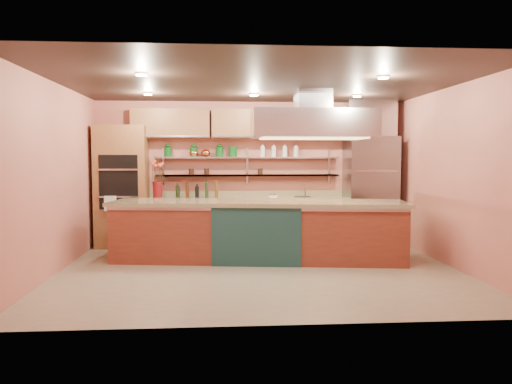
{
  "coord_description": "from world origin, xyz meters",
  "views": [
    {
      "loc": [
        -0.59,
        -7.43,
        1.71
      ],
      "look_at": [
        0.02,
        1.0,
        1.12
      ],
      "focal_mm": 35.0,
      "sensor_mm": 36.0,
      "label": 1
    }
  ],
  "objects": [
    {
      "name": "flower_vase",
      "position": [
        -1.78,
        2.15,
        1.08
      ],
      "size": [
        0.18,
        0.18,
        0.31
      ],
      "primitive_type": "cylinder",
      "rotation": [
        0.0,
        0.0,
        -0.02
      ],
      "color": "maroon",
      "rests_on": "back_counter"
    },
    {
      "name": "wall_shelf_lower",
      "position": [
        -0.05,
        2.37,
        1.35
      ],
      "size": [
        3.6,
        0.26,
        0.03
      ],
      "primitive_type": "cube",
      "color": "#AEB0B5",
      "rests_on": "wall_back"
    },
    {
      "name": "upper_cabinets",
      "position": [
        0.0,
        2.32,
        2.35
      ],
      "size": [
        4.6,
        0.36,
        0.55
      ],
      "primitive_type": "cube",
      "color": "brown",
      "rests_on": "wall_back"
    },
    {
      "name": "kitchen_scale",
      "position": [
        0.44,
        2.15,
        0.97
      ],
      "size": [
        0.18,
        0.16,
        0.08
      ],
      "primitive_type": "cube",
      "rotation": [
        0.0,
        0.0,
        0.42
      ],
      "color": "silver",
      "rests_on": "back_counter"
    },
    {
      "name": "wall_left",
      "position": [
        -3.0,
        0.0,
        1.4
      ],
      "size": [
        0.04,
        5.0,
        2.8
      ],
      "primitive_type": "cube",
      "color": "#C16C5B",
      "rests_on": "floor"
    },
    {
      "name": "refrigerator",
      "position": [
        2.35,
        2.14,
        1.05
      ],
      "size": [
        0.95,
        0.72,
        2.1
      ],
      "primitive_type": "cube",
      "color": "gray",
      "rests_on": "floor"
    },
    {
      "name": "copper_kettle",
      "position": [
        -0.87,
        2.37,
        1.79
      ],
      "size": [
        0.21,
        0.21,
        0.15
      ],
      "primitive_type": "ellipsoid",
      "rotation": [
        0.0,
        0.0,
        0.14
      ],
      "color": "#DC6332",
      "rests_on": "wall_shelf_upper"
    },
    {
      "name": "oven_stack",
      "position": [
        -2.45,
        2.18,
        1.15
      ],
      "size": [
        0.95,
        0.64,
        2.3
      ],
      "primitive_type": "cube",
      "color": "brown",
      "rests_on": "floor"
    },
    {
      "name": "ceiling",
      "position": [
        0.0,
        0.0,
        2.8
      ],
      "size": [
        6.0,
        5.0,
        0.02
      ],
      "primitive_type": "cube",
      "color": "black",
      "rests_on": "wall_back"
    },
    {
      "name": "island",
      "position": [
        0.03,
        0.74,
        0.49
      ],
      "size": [
        4.82,
        1.65,
        0.99
      ],
      "primitive_type": "cube",
      "rotation": [
        0.0,
        0.0,
        -0.13
      ],
      "color": "brown",
      "rests_on": "floor"
    },
    {
      "name": "wall_shelf_upper",
      "position": [
        -0.05,
        2.37,
        1.7
      ],
      "size": [
        3.6,
        0.26,
        0.03
      ],
      "primitive_type": "cube",
      "color": "#AEB0B5",
      "rests_on": "wall_back"
    },
    {
      "name": "green_canister",
      "position": [
        -0.34,
        2.37,
        1.81
      ],
      "size": [
        0.21,
        0.21,
        0.2
      ],
      "primitive_type": "cylinder",
      "rotation": [
        0.0,
        0.0,
        0.34
      ],
      "color": "#0D4015",
      "rests_on": "wall_shelf_upper"
    },
    {
      "name": "oil_bottle_cluster",
      "position": [
        -1.03,
        2.15,
        1.07
      ],
      "size": [
        0.89,
        0.5,
        0.28
      ],
      "primitive_type": "cube",
      "rotation": [
        0.0,
        0.0,
        -0.32
      ],
      "color": "black",
      "rests_on": "back_counter"
    },
    {
      "name": "ceiling_downlights",
      "position": [
        0.0,
        0.2,
        2.77
      ],
      "size": [
        4.0,
        2.8,
        0.02
      ],
      "primitive_type": "cube",
      "color": "#FFE5A5",
      "rests_on": "ceiling"
    },
    {
      "name": "wall_right",
      "position": [
        3.0,
        0.0,
        1.4
      ],
      "size": [
        0.04,
        5.0,
        2.8
      ],
      "primitive_type": "cube",
      "color": "#C16C5B",
      "rests_on": "floor"
    },
    {
      "name": "bar_faucet",
      "position": [
        1.08,
        2.25,
        1.04
      ],
      "size": [
        0.04,
        0.04,
        0.22
      ],
      "primitive_type": "cylinder",
      "rotation": [
        0.0,
        0.0,
        -0.37
      ],
      "color": "silver",
      "rests_on": "back_counter"
    },
    {
      "name": "wall_back",
      "position": [
        0.0,
        2.5,
        1.4
      ],
      "size": [
        6.0,
        0.04,
        2.8
      ],
      "primitive_type": "cube",
      "color": "#C16C5B",
      "rests_on": "floor"
    },
    {
      "name": "back_counter",
      "position": [
        -0.05,
        2.2,
        0.47
      ],
      "size": [
        3.84,
        0.64,
        0.93
      ],
      "primitive_type": "cube",
      "color": "tan",
      "rests_on": "floor"
    },
    {
      "name": "floor",
      "position": [
        0.0,
        0.0,
        -0.01
      ],
      "size": [
        6.0,
        5.0,
        0.02
      ],
      "primitive_type": "cube",
      "color": "gray",
      "rests_on": "ground"
    },
    {
      "name": "range_hood",
      "position": [
        0.93,
        0.74,
        2.25
      ],
      "size": [
        2.0,
        1.0,
        0.45
      ],
      "primitive_type": "cube",
      "color": "#AEB0B5",
      "rests_on": "ceiling"
    },
    {
      "name": "wall_front",
      "position": [
        0.0,
        -2.5,
        1.4
      ],
      "size": [
        6.0,
        0.04,
        2.8
      ],
      "primitive_type": "cube",
      "color": "#C16C5B",
      "rests_on": "floor"
    }
  ]
}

